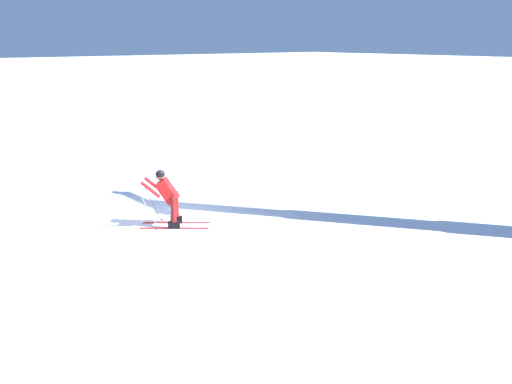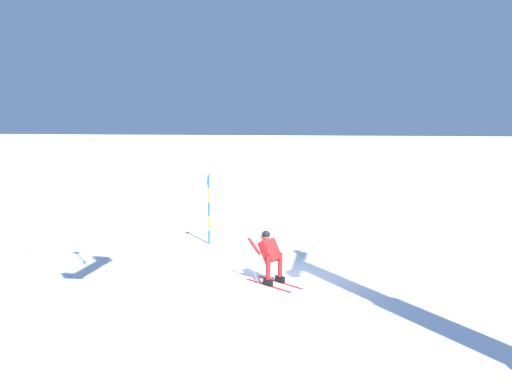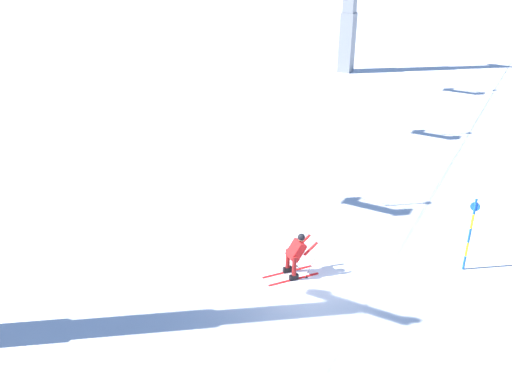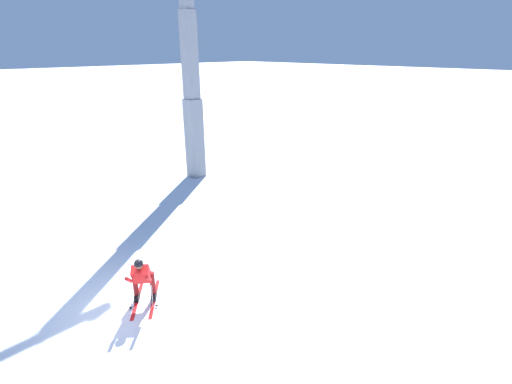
# 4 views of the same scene
# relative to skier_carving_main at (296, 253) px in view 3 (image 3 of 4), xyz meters

# --- Properties ---
(ground_plane) EXTENTS (260.00, 260.00, 0.00)m
(ground_plane) POSITION_rel_skier_carving_main_xyz_m (-0.16, -0.66, -0.78)
(ground_plane) COLOR white
(skier_carving_main) EXTENTS (1.63, 1.47, 1.50)m
(skier_carving_main) POSITION_rel_skier_carving_main_xyz_m (0.00, 0.00, 0.00)
(skier_carving_main) COLOR red
(skier_carving_main) RESTS_ON ground_plane
(trail_marker_pole) EXTENTS (0.07, 0.28, 2.40)m
(trail_marker_pole) POSITION_rel_skier_carving_main_xyz_m (2.72, -4.38, 0.51)
(trail_marker_pole) COLOR blue
(trail_marker_pole) RESTS_ON ground_plane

